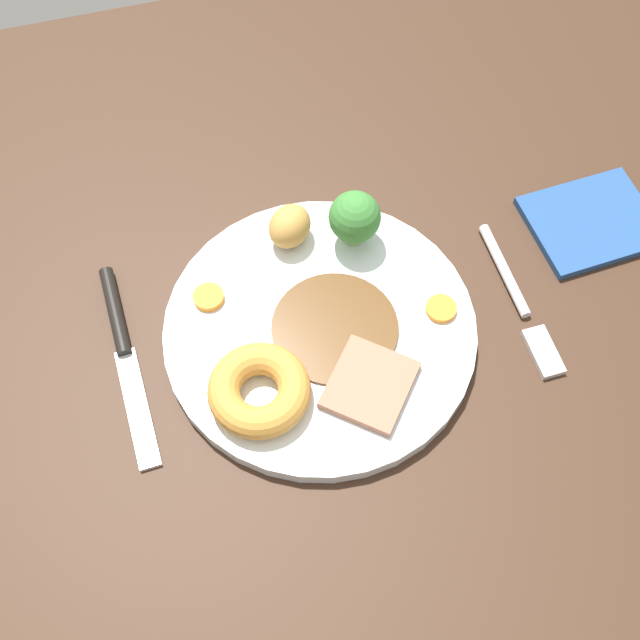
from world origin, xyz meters
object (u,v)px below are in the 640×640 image
dinner_plate (320,330)px  carrot_coin_front (208,297)px  carrot_coin_back (441,309)px  roast_potato_left (290,226)px  yorkshire_pudding (259,390)px  meat_slice_main (370,385)px  broccoli_floret (355,218)px  fork (520,303)px  knife (123,345)px  folded_napkin (591,222)px

dinner_plate → carrot_coin_front: bearing=-31.3°
dinner_plate → carrot_coin_back: size_ratio=10.04×
roast_potato_left → carrot_coin_back: size_ratio=1.60×
yorkshire_pudding → carrot_coin_back: yorkshire_pudding is taller
meat_slice_main → broccoli_floret: bearing=-101.8°
carrot_coin_front → fork: 26.27cm
meat_slice_main → knife: size_ratio=0.36×
meat_slice_main → fork: 15.54cm
folded_napkin → meat_slice_main: bearing=23.5°
meat_slice_main → folded_napkin: (-24.32, -10.58, -1.40)cm
yorkshire_pudding → knife: bearing=-39.4°
carrot_coin_front → broccoli_floret: bearing=-169.1°
dinner_plate → meat_slice_main: (-2.26, 6.32, 1.10)cm
dinner_plate → yorkshire_pudding: bearing=38.0°
meat_slice_main → folded_napkin: size_ratio=0.61×
dinner_plate → meat_slice_main: size_ratio=3.87×
roast_potato_left → folded_napkin: roast_potato_left is taller
meat_slice_main → dinner_plate: bearing=-70.3°
meat_slice_main → yorkshire_pudding: (8.47, -1.47, 0.88)cm
dinner_plate → roast_potato_left: roast_potato_left is taller
broccoli_floret → knife: broccoli_floret is taller
meat_slice_main → roast_potato_left: size_ratio=1.62×
dinner_plate → knife: bearing=-11.1°
roast_potato_left → knife: (15.83, 6.00, -2.74)cm
fork → knife: bearing=-99.3°
meat_slice_main → knife: 20.56cm
broccoli_floret → fork: 15.76cm
carrot_coin_front → broccoli_floret: broccoli_floret is taller
dinner_plate → meat_slice_main: 6.80cm
yorkshire_pudding → knife: size_ratio=0.43×
carrot_coin_back → broccoli_floret: size_ratio=0.47×
meat_slice_main → carrot_coin_back: (-7.77, -5.05, -0.14)cm
dinner_plate → folded_napkin: dinner_plate is taller
knife → dinner_plate: bearing=76.7°
carrot_coin_front → fork: (-25.32, 6.87, -1.31)cm
carrot_coin_back → folded_napkin: (-16.55, -5.53, -1.26)cm
yorkshire_pudding → knife: (9.73, -7.99, -2.23)cm
dinner_plate → yorkshire_pudding: (6.21, 4.84, 1.98)cm
roast_potato_left → broccoli_floret: (-5.28, 1.55, 1.28)cm
dinner_plate → carrot_coin_back: (-10.03, 1.27, 0.96)cm
carrot_coin_front → folded_napkin: 34.85cm
dinner_plate → broccoli_floret: size_ratio=4.76×
roast_potato_left → carrot_coin_front: 9.23cm
yorkshire_pudding → knife: 12.79cm
roast_potato_left → carrot_coin_back: (-10.15, 10.41, -1.54)cm
carrot_coin_back → broccoli_floret: broccoli_floret is taller
carrot_coin_back → fork: 7.19cm
yorkshire_pudding → fork: yorkshire_pudding is taller
folded_napkin → broccoli_floret: bearing=-8.8°
roast_potato_left → yorkshire_pudding: bearing=66.5°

